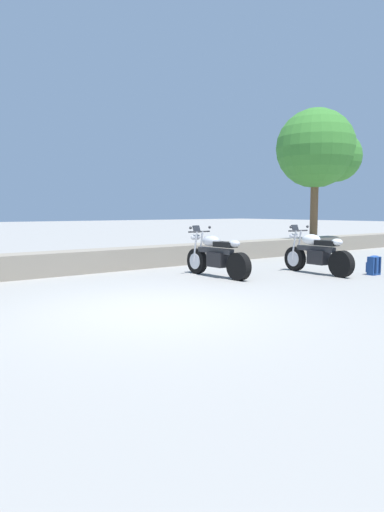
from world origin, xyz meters
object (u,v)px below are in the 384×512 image
motorcycle_silver_centre (216,256)px  rider_backpack (374,265)px  leafy_tree_mid_left (320,150)px  motorcycle_white_far_right (316,254)px

motorcycle_silver_centre → rider_backpack: size_ratio=4.39×
motorcycle_silver_centre → leafy_tree_mid_left: leafy_tree_mid_left is taller
leafy_tree_mid_left → motorcycle_silver_centre: bearing=-161.2°
motorcycle_silver_centre → leafy_tree_mid_left: (6.98, 2.38, 3.21)m
motorcycle_silver_centre → motorcycle_white_far_right: bearing=-26.2°
rider_backpack → motorcycle_silver_centre: bearing=146.6°
rider_backpack → leafy_tree_mid_left: leafy_tree_mid_left is taller
motorcycle_white_far_right → rider_backpack: (0.92, -0.98, -0.24)m
motorcycle_silver_centre → motorcycle_white_far_right: same height
motorcycle_white_far_right → motorcycle_silver_centre: bearing=153.8°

